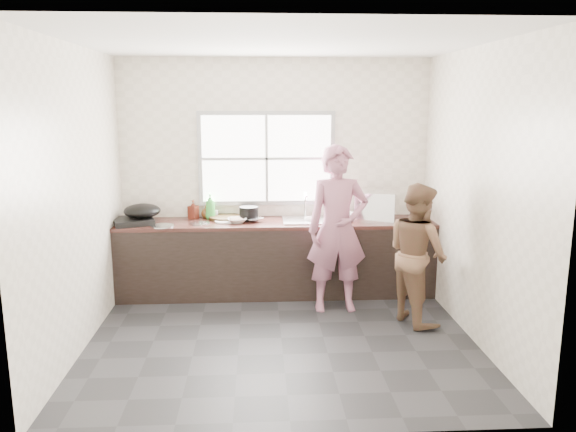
{
  "coord_description": "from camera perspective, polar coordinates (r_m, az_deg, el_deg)",
  "views": [
    {
      "loc": [
        -0.21,
        -4.99,
        2.2
      ],
      "look_at": [
        0.1,
        0.65,
        1.05
      ],
      "focal_mm": 35.0,
      "sensor_mm": 36.0,
      "label": 1
    }
  ],
  "objects": [
    {
      "name": "window_glazing",
      "position": [
        6.59,
        -2.19,
        5.84
      ],
      "size": [
        1.5,
        0.01,
        1.0
      ],
      "primitive_type": "cube",
      "color": "white",
      "rests_on": "window_frame"
    },
    {
      "name": "wall_left",
      "position": [
        5.31,
        -20.6,
        1.55
      ],
      "size": [
        0.01,
        3.2,
        2.7
      ],
      "primitive_type": "cube",
      "color": "silver",
      "rests_on": "ground"
    },
    {
      "name": "wall_right",
      "position": [
        5.45,
        18.62,
        1.93
      ],
      "size": [
        0.01,
        3.2,
        2.7
      ],
      "primitive_type": "cube",
      "color": "beige",
      "rests_on": "ground"
    },
    {
      "name": "faucet",
      "position": [
        6.61,
        1.76,
        1.14
      ],
      "size": [
        0.02,
        0.02,
        0.3
      ],
      "primitive_type": "cylinder",
      "color": "silver",
      "rests_on": "countertop"
    },
    {
      "name": "bottle_brown_tall",
      "position": [
        6.64,
        -9.6,
        0.6
      ],
      "size": [
        0.12,
        0.12,
        0.2
      ],
      "primitive_type": "imported",
      "rotation": [
        0.0,
        0.0,
        -0.43
      ],
      "color": "#4E1D13",
      "rests_on": "countertop"
    },
    {
      "name": "pot_lid_left",
      "position": [
        6.3,
        -12.63,
        -0.99
      ],
      "size": [
        0.3,
        0.3,
        0.01
      ],
      "primitive_type": "cylinder",
      "rotation": [
        0.0,
        0.0,
        -0.19
      ],
      "color": "silver",
      "rests_on": "countertop"
    },
    {
      "name": "plate_food",
      "position": [
        6.41,
        -6.43,
        -0.55
      ],
      "size": [
        0.24,
        0.24,
        0.02
      ],
      "primitive_type": "cylinder",
      "rotation": [
        0.0,
        0.0,
        -0.06
      ],
      "color": "silver",
      "rests_on": "countertop"
    },
    {
      "name": "bowl_mince",
      "position": [
        6.36,
        -5.2,
        -0.45
      ],
      "size": [
        0.25,
        0.25,
        0.05
      ],
      "primitive_type": "imported",
      "rotation": [
        0.0,
        0.0,
        0.18
      ],
      "color": "silver",
      "rests_on": "countertop"
    },
    {
      "name": "ceiling",
      "position": [
        5.02,
        -0.77,
        17.29
      ],
      "size": [
        3.6,
        3.2,
        0.01
      ],
      "primitive_type": "cube",
      "color": "silver",
      "rests_on": "wall_back"
    },
    {
      "name": "bowl_held",
      "position": [
        6.43,
        2.36,
        -0.26
      ],
      "size": [
        0.2,
        0.2,
        0.06
      ],
      "primitive_type": "imported",
      "rotation": [
        0.0,
        0.0,
        -0.06
      ],
      "color": "white",
      "rests_on": "countertop"
    },
    {
      "name": "cabinet",
      "position": [
        6.53,
        -1.19,
        -4.4
      ],
      "size": [
        3.6,
        0.62,
        0.82
      ],
      "primitive_type": "cube",
      "color": "black",
      "rests_on": "floor"
    },
    {
      "name": "wall_back",
      "position": [
        6.65,
        -1.32,
        4.17
      ],
      "size": [
        3.6,
        0.01,
        2.7
      ],
      "primitive_type": "cube",
      "color": "silver",
      "rests_on": "ground"
    },
    {
      "name": "floor",
      "position": [
        5.46,
        -0.69,
        -12.32
      ],
      "size": [
        3.6,
        3.2,
        0.01
      ],
      "primitive_type": "cube",
      "color": "#262629",
      "rests_on": "ground"
    },
    {
      "name": "cutting_board",
      "position": [
        6.57,
        -6.41,
        -0.16
      ],
      "size": [
        0.4,
        0.4,
        0.04
      ],
      "primitive_type": "cylinder",
      "rotation": [
        0.0,
        0.0,
        -0.07
      ],
      "color": "#342714",
      "rests_on": "countertop"
    },
    {
      "name": "cleaver",
      "position": [
        6.36,
        -3.34,
        -0.28
      ],
      "size": [
        0.21,
        0.2,
        0.01
      ],
      "primitive_type": "cube",
      "rotation": [
        0.0,
        0.0,
        0.71
      ],
      "color": "silver",
      "rests_on": "cutting_board"
    },
    {
      "name": "glass_jar",
      "position": [
        6.65,
        -7.39,
        0.19
      ],
      "size": [
        0.06,
        0.06,
        0.09
      ],
      "primitive_type": "cylinder",
      "rotation": [
        0.0,
        0.0,
        -0.01
      ],
      "color": "silver",
      "rests_on": "countertop"
    },
    {
      "name": "wok",
      "position": [
        6.52,
        -14.59,
        0.51
      ],
      "size": [
        0.53,
        0.53,
        0.16
      ],
      "primitive_type": "ellipsoid",
      "rotation": [
        0.0,
        0.0,
        0.36
      ],
      "color": "black",
      "rests_on": "burner"
    },
    {
      "name": "window_frame",
      "position": [
        6.61,
        -2.19,
        5.86
      ],
      "size": [
        1.6,
        0.05,
        1.1
      ],
      "primitive_type": "cube",
      "color": "#9EA0A5",
      "rests_on": "wall_back"
    },
    {
      "name": "woman",
      "position": [
        5.95,
        5.04,
        -1.88
      ],
      "size": [
        0.62,
        0.42,
        1.65
      ],
      "primitive_type": "imported",
      "rotation": [
        0.0,
        0.0,
        0.04
      ],
      "color": "#A6637B",
      "rests_on": "floor"
    },
    {
      "name": "sink",
      "position": [
        6.44,
        1.91,
        -0.45
      ],
      "size": [
        0.55,
        0.45,
        0.02
      ],
      "primitive_type": "cube",
      "color": "silver",
      "rests_on": "countertop"
    },
    {
      "name": "burner",
      "position": [
        6.52,
        -15.46,
        -0.49
      ],
      "size": [
        0.54,
        0.54,
        0.06
      ],
      "primitive_type": "cube",
      "rotation": [
        0.0,
        0.0,
        0.35
      ],
      "color": "black",
      "rests_on": "countertop"
    },
    {
      "name": "pot_lid_right",
      "position": [
        6.36,
        -8.95,
        -0.75
      ],
      "size": [
        0.28,
        0.28,
        0.01
      ],
      "primitive_type": "cylinder",
      "rotation": [
        0.0,
        0.0,
        -0.28
      ],
      "color": "#ABADB2",
      "rests_on": "countertop"
    },
    {
      "name": "bottle_brown_short",
      "position": [
        6.66,
        -8.27,
        0.44
      ],
      "size": [
        0.14,
        0.14,
        0.15
      ],
      "primitive_type": "imported",
      "rotation": [
        0.0,
        0.0,
        -0.25
      ],
      "color": "#513014",
      "rests_on": "countertop"
    },
    {
      "name": "black_pot",
      "position": [
        6.48,
        -4.0,
        0.26
      ],
      "size": [
        0.26,
        0.26,
        0.16
      ],
      "primitive_type": "cylinder",
      "rotation": [
        0.0,
        0.0,
        -0.25
      ],
      "color": "black",
      "rests_on": "countertop"
    },
    {
      "name": "person_side",
      "position": [
        5.78,
        13.0,
        -3.71
      ],
      "size": [
        0.74,
        0.84,
        1.42
      ],
      "primitive_type": "imported",
      "rotation": [
        0.0,
        0.0,
        1.92
      ],
      "color": "brown",
      "rests_on": "floor"
    },
    {
      "name": "bowl_crabs",
      "position": [
        6.54,
        5.65,
        -0.08
      ],
      "size": [
        0.24,
        0.24,
        0.06
      ],
      "primitive_type": "imported",
      "rotation": [
        0.0,
        0.0,
        0.21
      ],
      "color": "silver",
      "rests_on": "countertop"
    },
    {
      "name": "bottle_green",
      "position": [
        6.59,
        -7.89,
        1.01
      ],
      "size": [
        0.13,
        0.13,
        0.3
      ],
      "primitive_type": "imported",
      "rotation": [
        0.0,
        0.0,
        -0.09
      ],
      "color": "green",
      "rests_on": "countertop"
    },
    {
      "name": "dish_rack",
      "position": [
        6.5,
        8.86,
        0.98
      ],
      "size": [
        0.52,
        0.43,
        0.34
      ],
      "primitive_type": "cube",
      "rotation": [
        0.0,
        0.0,
        -0.29
      ],
      "color": "white",
      "rests_on": "countertop"
    },
    {
      "name": "countertop",
      "position": [
        6.43,
        -1.2,
        -0.71
      ],
      "size": [
        3.6,
        0.64,
        0.04
      ],
      "primitive_type": "cube",
      "color": "#341A15",
      "rests_on": "cabinet"
    },
    {
      "name": "wall_front",
      "position": [
        3.49,
        0.4,
        -2.57
      ],
      "size": [
        3.6,
        0.01,
        2.7
      ],
      "primitive_type": "cube",
      "color": "beige",
      "rests_on": "ground"
    }
  ]
}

